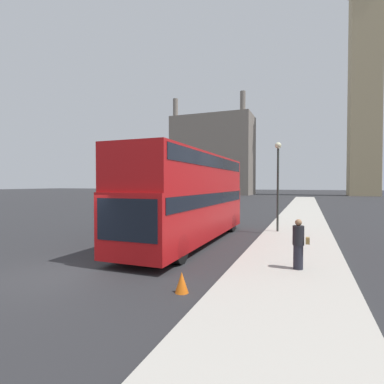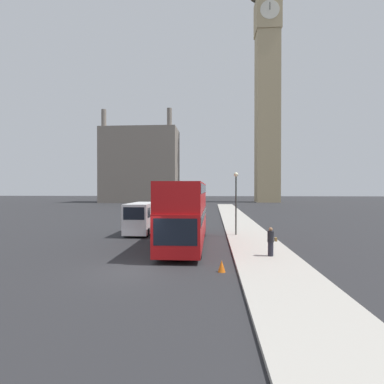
{
  "view_description": "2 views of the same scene",
  "coord_description": "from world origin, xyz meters",
  "px_view_note": "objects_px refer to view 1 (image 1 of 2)",
  "views": [
    {
      "loc": [
        7.33,
        -7.11,
        2.86
      ],
      "look_at": [
        2.29,
        5.9,
        2.49
      ],
      "focal_mm": 28.0,
      "sensor_mm": 36.0,
      "label": 1
    },
    {
      "loc": [
        3.85,
        -13.94,
        3.88
      ],
      "look_at": [
        2.01,
        12.59,
        3.61
      ],
      "focal_mm": 28.0,
      "sensor_mm": 36.0,
      "label": 2
    }
  ],
  "objects_px": {
    "street_lamp": "(278,172)",
    "parked_sedan": "(217,203)",
    "pedestrian": "(299,244)",
    "clock_tower": "(365,41)",
    "red_double_decker_bus": "(190,194)",
    "white_van": "(160,205)"
  },
  "relations": [
    {
      "from": "street_lamp",
      "to": "parked_sedan",
      "type": "bearing_deg",
      "value": 118.49
    },
    {
      "from": "pedestrian",
      "to": "street_lamp",
      "type": "height_order",
      "value": "street_lamp"
    },
    {
      "from": "clock_tower",
      "to": "red_double_decker_bus",
      "type": "bearing_deg",
      "value": -104.5
    },
    {
      "from": "clock_tower",
      "to": "pedestrian",
      "type": "xyz_separation_m",
      "value": [
        -12.81,
        -72.87,
        -36.25
      ]
    },
    {
      "from": "red_double_decker_bus",
      "to": "pedestrian",
      "type": "bearing_deg",
      "value": -35.03
    },
    {
      "from": "parked_sedan",
      "to": "pedestrian",
      "type": "bearing_deg",
      "value": -67.45
    },
    {
      "from": "red_double_decker_bus",
      "to": "parked_sedan",
      "type": "relative_size",
      "value": 2.54
    },
    {
      "from": "parked_sedan",
      "to": "clock_tower",
      "type": "bearing_deg",
      "value": 66.62
    },
    {
      "from": "clock_tower",
      "to": "parked_sedan",
      "type": "distance_m",
      "value": 66.3
    },
    {
      "from": "pedestrian",
      "to": "parked_sedan",
      "type": "height_order",
      "value": "pedestrian"
    },
    {
      "from": "red_double_decker_bus",
      "to": "pedestrian",
      "type": "distance_m",
      "value": 6.4
    },
    {
      "from": "white_van",
      "to": "clock_tower",
      "type": "bearing_deg",
      "value": 70.97
    },
    {
      "from": "white_van",
      "to": "pedestrian",
      "type": "distance_m",
      "value": 12.73
    },
    {
      "from": "pedestrian",
      "to": "street_lamp",
      "type": "relative_size",
      "value": 0.31
    },
    {
      "from": "clock_tower",
      "to": "parked_sedan",
      "type": "relative_size",
      "value": 16.53
    },
    {
      "from": "clock_tower",
      "to": "red_double_decker_bus",
      "type": "relative_size",
      "value": 6.51
    },
    {
      "from": "red_double_decker_bus",
      "to": "street_lamp",
      "type": "bearing_deg",
      "value": 47.2
    },
    {
      "from": "clock_tower",
      "to": "pedestrian",
      "type": "relative_size",
      "value": 45.5
    },
    {
      "from": "white_van",
      "to": "pedestrian",
      "type": "bearing_deg",
      "value": -42.59
    },
    {
      "from": "street_lamp",
      "to": "clock_tower",
      "type": "bearing_deg",
      "value": 77.76
    },
    {
      "from": "pedestrian",
      "to": "clock_tower",
      "type": "bearing_deg",
      "value": 80.03
    },
    {
      "from": "pedestrian",
      "to": "street_lamp",
      "type": "distance_m",
      "value": 8.19
    }
  ]
}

